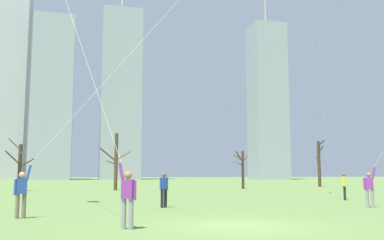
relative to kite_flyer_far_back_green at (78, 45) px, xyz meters
name	(u,v)px	position (x,y,z in m)	size (l,w,h in m)	color
ground_plane	(240,226)	(4.92, -1.70, -5.74)	(400.00, 400.00, 0.00)	#5B7A3D
kite_flyer_far_back_green	(78,45)	(0.00, 0.00, 0.00)	(6.99, 7.82, 21.46)	gray
kite_flyer_foreground_left_teal	(126,70)	(1.86, 3.27, 0.05)	(14.55, 4.49, 19.63)	#726656
bystander_far_off_by_trees	(164,188)	(3.95, 5.84, -4.83)	(0.44, 0.35, 1.62)	black
bystander_strolling_midfield	(344,185)	(15.49, 8.98, -4.83)	(0.35, 0.44, 1.62)	black
bare_tree_center	(116,161)	(3.22, 28.06, -2.95)	(3.06, 1.22, 5.47)	#4C3828
bare_tree_left_of_center	(319,162)	(28.27, 33.68, -2.79)	(0.73, 2.67, 5.66)	#423326
bare_tree_right_of_center	(242,167)	(16.55, 29.13, -3.48)	(2.08, 2.94, 3.99)	#4C3828
bare_tree_rightmost	(20,165)	(-5.52, 28.79, -3.40)	(2.63, 2.08, 4.89)	#423326
skyline_wide_slab	(121,94)	(9.93, 110.60, 18.89)	(11.24, 9.95, 55.27)	#9EA3AD
skyline_squat_block	(13,57)	(-20.39, 114.63, 28.89)	(8.61, 8.28, 69.25)	#B2B2B7
skyline_short_annex	(52,96)	(-8.38, 102.94, 16.15)	(10.49, 5.04, 43.77)	#9EA3AD
skyline_tall_tower	(267,101)	(51.02, 99.78, 16.77)	(9.49, 8.49, 54.87)	#9EA3AD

